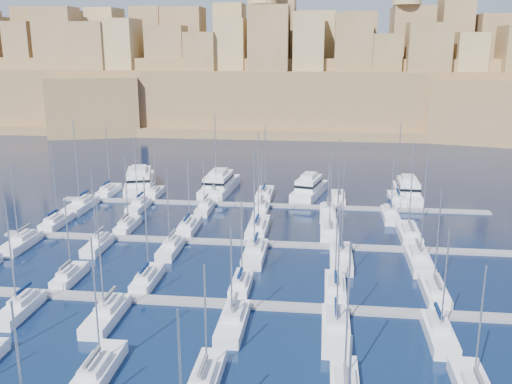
# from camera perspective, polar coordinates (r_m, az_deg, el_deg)

# --- Properties ---
(ground) EXTENTS (600.00, 600.00, 0.00)m
(ground) POSITION_cam_1_polar(r_m,az_deg,el_deg) (82.06, -0.91, -7.63)
(ground) COLOR black
(ground) RESTS_ON ground
(pontoon_mid_near) EXTENTS (84.00, 2.00, 0.40)m
(pontoon_mid_near) POSITION_cam_1_polar(r_m,az_deg,el_deg) (71.14, -2.23, -11.13)
(pontoon_mid_near) COLOR slate
(pontoon_mid_near) RESTS_ON ground
(pontoon_mid_far) EXTENTS (84.00, 2.00, 0.40)m
(pontoon_mid_far) POSITION_cam_1_polar(r_m,az_deg,el_deg) (91.25, -0.07, -5.15)
(pontoon_mid_far) COLOR slate
(pontoon_mid_far) RESTS_ON ground
(pontoon_far) EXTENTS (84.00, 2.00, 0.40)m
(pontoon_far) POSITION_cam_1_polar(r_m,az_deg,el_deg) (112.07, 1.28, -1.35)
(pontoon_far) COLOR slate
(pontoon_far) RESTS_ON ground
(sailboat_2) EXTENTS (2.70, 9.00, 14.28)m
(sailboat_2) POSITION_cam_1_polar(r_m,az_deg,el_deg) (59.43, -15.46, -16.70)
(sailboat_2) COLOR white
(sailboat_2) RESTS_ON ground
(sailboat_3) EXTENTS (2.57, 8.58, 12.18)m
(sailboat_3) POSITION_cam_1_polar(r_m,az_deg,el_deg) (56.44, -5.04, -18.03)
(sailboat_3) COLOR white
(sailboat_3) RESTS_ON ground
(sailboat_13) EXTENTS (2.32, 7.75, 11.62)m
(sailboat_13) POSITION_cam_1_polar(r_m,az_deg,el_deg) (81.66, -18.13, -7.98)
(sailboat_13) COLOR white
(sailboat_13) RESTS_ON ground
(sailboat_14) EXTENTS (2.54, 8.48, 14.85)m
(sailboat_14) POSITION_cam_1_polar(r_m,az_deg,el_deg) (78.19, -10.79, -8.48)
(sailboat_14) COLOR white
(sailboat_14) RESTS_ON ground
(sailboat_15) EXTENTS (2.40, 8.02, 12.09)m
(sailboat_15) POSITION_cam_1_polar(r_m,az_deg,el_deg) (75.29, -1.47, -9.17)
(sailboat_15) COLOR white
(sailboat_15) RESTS_ON ground
(sailboat_16) EXTENTS (2.62, 8.73, 14.37)m
(sailboat_16) POSITION_cam_1_polar(r_m,az_deg,el_deg) (74.96, 7.91, -9.41)
(sailboat_16) COLOR white
(sailboat_16) RESTS_ON ground
(sailboat_17) EXTENTS (2.76, 9.20, 14.38)m
(sailboat_17) POSITION_cam_1_polar(r_m,az_deg,el_deg) (76.53, 17.40, -9.45)
(sailboat_17) COLOR white
(sailboat_17) RESTS_ON ground
(sailboat_19) EXTENTS (2.60, 8.67, 14.95)m
(sailboat_19) POSITION_cam_1_polar(r_m,az_deg,el_deg) (74.31, -22.55, -10.68)
(sailboat_19) COLOR white
(sailboat_19) RESTS_ON ground
(sailboat_20) EXTENTS (2.85, 9.49, 14.56)m
(sailboat_20) POSITION_cam_1_polar(r_m,az_deg,el_deg) (69.51, -14.73, -11.78)
(sailboat_20) COLOR white
(sailboat_20) RESTS_ON ground
(sailboat_21) EXTENTS (2.84, 9.46, 12.72)m
(sailboat_21) POSITION_cam_1_polar(r_m,az_deg,el_deg) (65.84, -2.33, -12.86)
(sailboat_21) COLOR white
(sailboat_21) RESTS_ON ground
(sailboat_22) EXTENTS (3.05, 10.18, 15.67)m
(sailboat_22) POSITION_cam_1_polar(r_m,az_deg,el_deg) (64.85, 7.98, -13.42)
(sailboat_22) COLOR white
(sailboat_22) RESTS_ON ground
(sailboat_23) EXTENTS (2.73, 9.10, 13.19)m
(sailboat_23) POSITION_cam_1_polar(r_m,az_deg,el_deg) (66.61, 17.84, -13.27)
(sailboat_23) COLOR white
(sailboat_23) RESTS_ON ground
(sailboat_24) EXTENTS (2.65, 8.83, 14.88)m
(sailboat_24) POSITION_cam_1_polar(r_m,az_deg,el_deg) (106.05, -19.35, -2.83)
(sailboat_24) COLOR white
(sailboat_24) RESTS_ON ground
(sailboat_25) EXTENTS (2.40, 7.99, 12.99)m
(sailboat_25) POSITION_cam_1_polar(r_m,az_deg,el_deg) (100.69, -12.73, -3.28)
(sailboat_25) COLOR white
(sailboat_25) RESTS_ON ground
(sailboat_26) EXTENTS (2.80, 9.34, 15.69)m
(sailboat_26) POSITION_cam_1_polar(r_m,az_deg,el_deg) (98.31, -6.74, -3.43)
(sailboat_26) COLOR white
(sailboat_26) RESTS_ON ground
(sailboat_27) EXTENTS (3.23, 10.76, 17.23)m
(sailboat_27) POSITION_cam_1_polar(r_m,az_deg,el_deg) (96.96, 0.19, -3.57)
(sailboat_27) COLOR white
(sailboat_27) RESTS_ON ground
(sailboat_28) EXTENTS (2.94, 9.82, 14.49)m
(sailboat_28) POSITION_cam_1_polar(r_m,az_deg,el_deg) (95.96, 7.34, -3.91)
(sailboat_28) COLOR white
(sailboat_28) RESTS_ON ground
(sailboat_29) EXTENTS (3.18, 10.60, 16.00)m
(sailboat_29) POSITION_cam_1_polar(r_m,az_deg,el_deg) (97.39, 15.02, -4.01)
(sailboat_29) COLOR white
(sailboat_29) RESTS_ON ground
(sailboat_30) EXTENTS (2.87, 9.56, 13.97)m
(sailboat_30) POSITION_cam_1_polar(r_m,az_deg,el_deg) (97.16, -22.47, -4.72)
(sailboat_30) COLOR white
(sailboat_30) RESTS_ON ground
(sailboat_31) EXTENTS (2.48, 8.27, 12.82)m
(sailboat_31) POSITION_cam_1_polar(r_m,az_deg,el_deg) (92.41, -15.54, -5.10)
(sailboat_31) COLOR white
(sailboat_31) RESTS_ON ground
(sailboat_32) EXTENTS (2.55, 8.50, 13.78)m
(sailboat_32) POSITION_cam_1_polar(r_m,az_deg,el_deg) (88.63, -8.54, -5.56)
(sailboat_32) COLOR white
(sailboat_32) RESTS_ON ground
(sailboat_33) EXTENTS (3.01, 10.02, 16.63)m
(sailboat_33) POSITION_cam_1_polar(r_m,az_deg,el_deg) (85.49, -0.11, -6.13)
(sailboat_33) COLOR white
(sailboat_33) RESTS_ON ground
(sailboat_34) EXTENTS (3.20, 10.67, 15.14)m
(sailboat_34) POSITION_cam_1_polar(r_m,az_deg,el_deg) (84.71, 8.48, -6.51)
(sailboat_34) COLOR white
(sailboat_34) RESTS_ON ground
(sailboat_35) EXTENTS (3.05, 10.15, 16.40)m
(sailboat_35) POSITION_cam_1_polar(r_m,az_deg,el_deg) (86.08, 15.99, -6.58)
(sailboat_35) COLOR white
(sailboat_35) RESTS_ON ground
(sailboat_36) EXTENTS (2.65, 8.83, 14.63)m
(sailboat_36) POSITION_cam_1_polar(r_m,az_deg,el_deg) (124.90, -14.50, 0.12)
(sailboat_36) COLOR white
(sailboat_36) RESTS_ON ground
(sailboat_37) EXTENTS (2.36, 7.87, 12.10)m
(sailboat_37) POSITION_cam_1_polar(r_m,az_deg,el_deg) (121.19, -10.08, -0.09)
(sailboat_37) COLOR white
(sailboat_37) RESTS_ON ground
(sailboat_38) EXTENTS (3.17, 10.57, 17.55)m
(sailboat_38) POSITION_cam_1_polar(r_m,az_deg,el_deg) (119.42, -4.06, -0.08)
(sailboat_38) COLOR white
(sailboat_38) RESTS_ON ground
(sailboat_39) EXTENTS (3.15, 10.49, 15.12)m
(sailboat_39) POSITION_cam_1_polar(r_m,az_deg,el_deg) (117.92, 0.86, -0.25)
(sailboat_39) COLOR white
(sailboat_39) RESTS_ON ground
(sailboat_40) EXTENTS (2.71, 9.03, 12.85)m
(sailboat_40) POSITION_cam_1_polar(r_m,az_deg,el_deg) (116.71, 8.23, -0.58)
(sailboat_40) COLOR white
(sailboat_40) RESTS_ON ground
(sailboat_41) EXTENTS (2.87, 9.56, 16.43)m
(sailboat_41) POSITION_cam_1_polar(r_m,az_deg,el_deg) (117.86, 13.88, -0.69)
(sailboat_41) COLOR white
(sailboat_41) RESTS_ON ground
(sailboat_42) EXTENTS (3.23, 10.77, 17.68)m
(sailboat_42) POSITION_cam_1_polar(r_m,az_deg,el_deg) (115.04, -17.07, -1.28)
(sailboat_42) COLOR white
(sailboat_42) RESTS_ON ground
(sailboat_43) EXTENTS (2.60, 8.67, 14.60)m
(sailboat_43) POSITION_cam_1_polar(r_m,az_deg,el_deg) (112.02, -11.66, -1.37)
(sailboat_43) COLOR white
(sailboat_43) RESTS_ON ground
(sailboat_44) EXTENTS (2.45, 8.16, 11.29)m
(sailboat_44) POSITION_cam_1_polar(r_m,az_deg,el_deg) (108.92, -5.12, -1.60)
(sailboat_44) COLOR white
(sailboat_44) RESTS_ON ground
(sailboat_45) EXTENTS (2.46, 8.20, 12.66)m
(sailboat_45) POSITION_cam_1_polar(r_m,az_deg,el_deg) (107.24, 0.55, -1.80)
(sailboat_45) COLOR white
(sailboat_45) RESTS_ON ground
(sailboat_46) EXTENTS (2.80, 9.34, 14.23)m
(sailboat_46) POSITION_cam_1_polar(r_m,az_deg,el_deg) (106.12, 7.17, -2.08)
(sailboat_46) COLOR white
(sailboat_46) RESTS_ON ground
(sailboat_47) EXTENTS (2.74, 9.14, 13.99)m
(sailboat_47) POSITION_cam_1_polar(r_m,az_deg,el_deg) (106.95, 13.26, -2.24)
(sailboat_47) COLOR white
(sailboat_47) RESTS_ON ground
(motor_yacht_a) EXTENTS (10.81, 20.27, 5.25)m
(motor_yacht_a) POSITION_cam_1_polar(r_m,az_deg,el_deg) (128.07, -11.59, 1.10)
(motor_yacht_a) COLOR white
(motor_yacht_a) RESTS_ON ground
(motor_yacht_b) EXTENTS (6.43, 18.02, 5.25)m
(motor_yacht_b) POSITION_cam_1_polar(r_m,az_deg,el_deg) (122.83, -3.68, 0.80)
(motor_yacht_b) COLOR white
(motor_yacht_b) RESTS_ON ground
(motor_yacht_c) EXTENTS (7.77, 15.53, 5.25)m
(motor_yacht_c) POSITION_cam_1_polar(r_m,az_deg,el_deg) (119.59, 5.34, 0.38)
(motor_yacht_c) COLOR white
(motor_yacht_c) RESTS_ON ground
(motor_yacht_d) EXTENTS (4.92, 15.53, 5.25)m
(motor_yacht_d) POSITION_cam_1_polar(r_m,az_deg,el_deg) (121.08, 14.89, 0.12)
(motor_yacht_d) COLOR white
(motor_yacht_d) RESTS_ON ground
(fortified_city) EXTENTS (460.00, 108.95, 59.52)m
(fortified_city) POSITION_cam_1_polar(r_m,az_deg,el_deg) (231.29, 4.26, 10.59)
(fortified_city) COLOR brown
(fortified_city) RESTS_ON ground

